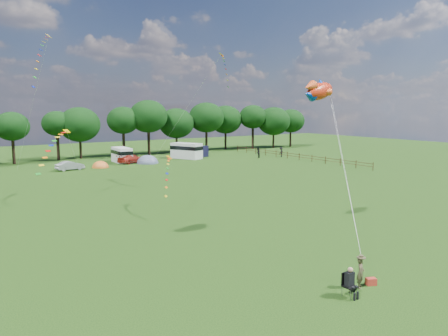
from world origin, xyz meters
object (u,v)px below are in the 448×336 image
campervan_c (122,154)px  walker_b (281,152)px  walker_a (258,153)px  car_b (70,166)px  campervan_d (186,150)px  tent_greyblue (148,163)px  kite_flyer (361,273)px  camp_chair (349,279)px  car_c (131,159)px  fish_kite (318,91)px  tent_orange (100,167)px

campervan_c → walker_b: (26.69, -8.43, -0.41)m
walker_b → walker_a: bearing=-36.4°
car_b → campervan_d: (20.79, 3.49, 0.81)m
campervan_d → tent_greyblue: 8.77m
tent_greyblue → kite_flyer: 52.37m
kite_flyer → camp_chair: 1.36m
car_c → walker_b: 26.61m
fish_kite → car_c: bearing=74.5°
campervan_d → tent_orange: size_ratio=2.19×
tent_greyblue → walker_b: walker_b is taller
campervan_d → camp_chair: bearing=135.5°
campervan_c → kite_flyer: size_ratio=3.31×
car_b → walker_b: (36.07, -3.97, 0.25)m
campervan_c → camp_chair: 55.56m
campervan_c → camp_chair: (-9.46, -54.75, -0.43)m
tent_greyblue → campervan_d: bearing=15.1°
tent_orange → tent_greyblue: tent_greyblue is taller
kite_flyer → walker_a: 55.84m
camp_chair → fish_kite: fish_kite is taller
tent_orange → walker_a: walker_a is taller
car_b → camp_chair: size_ratio=2.52×
tent_greyblue → kite_flyer: (-11.23, -51.15, 0.74)m
kite_flyer → tent_greyblue: bearing=45.4°
camp_chair → walker_b: bearing=50.6°
campervan_d → walker_b: (15.28, -7.47, -0.56)m
car_b → campervan_d: size_ratio=0.61×
car_b → fish_kite: (7.00, -40.98, 9.36)m
car_b → walker_a: walker_a is taller
walker_a → tent_orange: bearing=-45.3°
campervan_c → campervan_d: 11.45m
fish_kite → campervan_d: bearing=61.6°
car_b → fish_kite: size_ratio=1.05×
campervan_d → walker_b: campervan_d is taller
camp_chair → car_c: bearing=77.4°
car_c → walker_b: (25.73, -6.81, 0.18)m
tent_greyblue → walker_a: (19.10, -4.25, 0.92)m
car_b → tent_orange: (4.48, 0.35, -0.63)m
camp_chair → fish_kite: bearing=51.2°
walker_a → walker_b: size_ratio=1.05×
campervan_c → walker_a: 23.39m
car_b → kite_flyer: bearing=172.6°
camp_chair → walker_a: (31.62, 47.27, 0.07)m
kite_flyer → walker_b: 57.66m
car_c → car_b: bearing=82.5°
kite_flyer → fish_kite: size_ratio=0.44×
campervan_c → camp_chair: size_ratio=3.46×
tent_greyblue → campervan_c: bearing=133.5°
car_c → tent_orange: (-5.86, -2.49, -0.70)m
campervan_d → tent_greyblue: campervan_d is taller
campervan_d → tent_greyblue: bearing=81.8°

